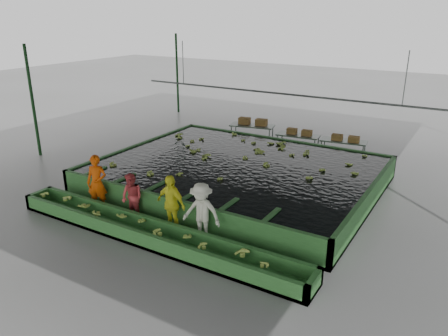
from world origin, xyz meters
The scene contains 21 objects.
ground centered at (0.00, 0.00, 0.00)m, with size 80.00×80.00×0.00m, color slate.
shed_roof centered at (0.00, 0.00, 5.00)m, with size 20.00×22.00×0.04m, color gray.
shed_posts centered at (0.00, 0.00, 2.50)m, with size 20.00×22.00×5.00m, color black, non-canonical shape.
flotation_tank centered at (0.00, 1.50, 0.45)m, with size 10.00×8.00×0.90m, color #2A6028, non-canonical shape.
tank_water centered at (0.00, 1.50, 0.85)m, with size 9.70×7.70×0.00m, color black.
sorting_trough centered at (0.00, -3.60, 0.25)m, with size 10.00×1.00×0.50m, color #2A6028, non-canonical shape.
cableway_rail centered at (0.00, 5.00, 3.00)m, with size 0.08×0.08×14.00m, color #59605B.
rail_hanger_left centered at (-5.00, 5.00, 4.00)m, with size 0.04×0.04×2.00m, color #59605B.
rail_hanger_right centered at (5.00, 5.00, 4.00)m, with size 0.04×0.04×2.00m, color #59605B.
worker_a centered at (-2.92, -2.80, 0.95)m, with size 0.69×0.46×1.90m, color #C84507.
worker_b centered at (-1.40, -2.80, 0.77)m, with size 0.75×0.59×1.55m, color #BE3A3C.
worker_c centered at (0.15, -2.80, 0.91)m, with size 1.07×0.44×1.82m, color yellow.
worker_d centered at (1.25, -2.80, 0.90)m, with size 1.16×0.67×1.79m, color beige.
packing_table_left centered at (-2.11, 6.70, 0.49)m, with size 2.15×0.86×0.98m, color #59605B, non-canonical shape.
packing_table_mid centered at (0.43, 6.47, 0.45)m, with size 1.96×0.79×0.89m, color #59605B, non-canonical shape.
packing_table_right centered at (2.54, 6.58, 0.45)m, with size 2.00×0.80×0.91m, color #59605B, non-canonical shape.
box_stack_left centered at (-2.12, 6.78, 0.98)m, with size 1.44×0.40×0.31m, color brown, non-canonical shape.
box_stack_mid centered at (0.46, 6.51, 0.89)m, with size 1.17×0.32×0.25m, color brown, non-canonical shape.
box_stack_right centered at (2.63, 6.50, 0.91)m, with size 1.19×0.33×0.26m, color brown, non-canonical shape.
floating_bananas centered at (0.00, 2.30, 0.85)m, with size 8.31×5.66×0.11m, color #8DA93F, non-canonical shape.
trough_bananas centered at (0.00, -3.60, 0.40)m, with size 8.90×0.59×0.12m, color #8DA93F, non-canonical shape.
Camera 1 is at (7.63, -12.11, 6.31)m, focal length 35.00 mm.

